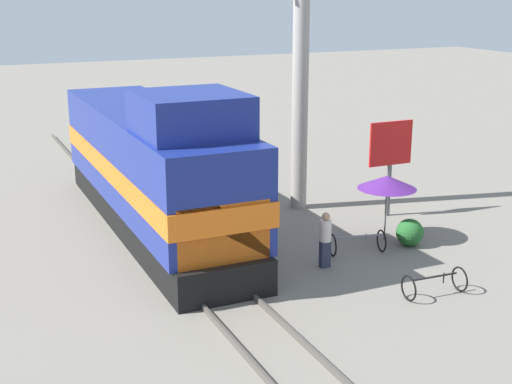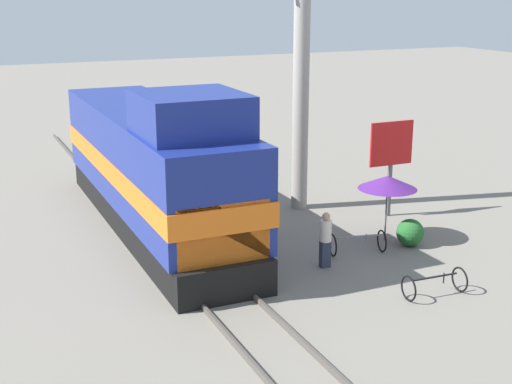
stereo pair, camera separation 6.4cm
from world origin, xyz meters
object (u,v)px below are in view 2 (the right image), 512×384
at_px(billboard_sign, 391,149).
at_px(bicycle, 358,243).
at_px(vendor_umbrella, 388,182).
at_px(person_bystander, 326,238).
at_px(utility_pole, 301,86).
at_px(bicycle_spare, 435,283).
at_px(locomotive, 156,169).

xyz_separation_m(billboard_sign, bicycle, (-3.04, -2.83, -2.08)).
distance_m(vendor_umbrella, billboard_sign, 2.70).
bearing_deg(person_bystander, utility_pole, 69.99).
relative_size(utility_pole, vendor_umbrella, 4.16).
bearing_deg(utility_pole, bicycle, -96.60).
bearing_deg(bicycle_spare, vendor_umbrella, -14.48).
relative_size(billboard_sign, bicycle, 1.95).
distance_m(billboard_sign, bicycle, 4.64).
bearing_deg(bicycle_spare, bicycle, 5.73).
relative_size(vendor_umbrella, billboard_sign, 0.63).
distance_m(utility_pole, vendor_umbrella, 5.09).
relative_size(locomotive, vendor_umbrella, 6.30).
distance_m(person_bystander, bicycle, 1.62).
distance_m(utility_pole, bicycle_spare, 9.45).
relative_size(locomotive, person_bystander, 8.14).
bearing_deg(utility_pole, locomotive, -175.69).
relative_size(locomotive, bicycle_spare, 8.06).
distance_m(vendor_umbrella, bicycle, 2.26).
relative_size(locomotive, bicycle, 7.76).
relative_size(vendor_umbrella, person_bystander, 1.29).
bearing_deg(bicycle, utility_pole, 4.02).
xyz_separation_m(locomotive, person_bystander, (3.52, -5.10, -1.23)).
xyz_separation_m(locomotive, bicycle, (4.95, -4.58, -1.78)).
height_order(vendor_umbrella, bicycle_spare, vendor_umbrella).
relative_size(utility_pole, bicycle_spare, 5.32).
height_order(vendor_umbrella, person_bystander, vendor_umbrella).
distance_m(vendor_umbrella, bicycle_spare, 4.64).
height_order(locomotive, bicycle, locomotive).
bearing_deg(bicycle_spare, utility_pole, -0.17).
distance_m(utility_pole, bicycle, 6.52).
xyz_separation_m(utility_pole, vendor_umbrella, (0.89, -4.30, -2.57)).
bearing_deg(vendor_umbrella, bicycle, -154.85).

